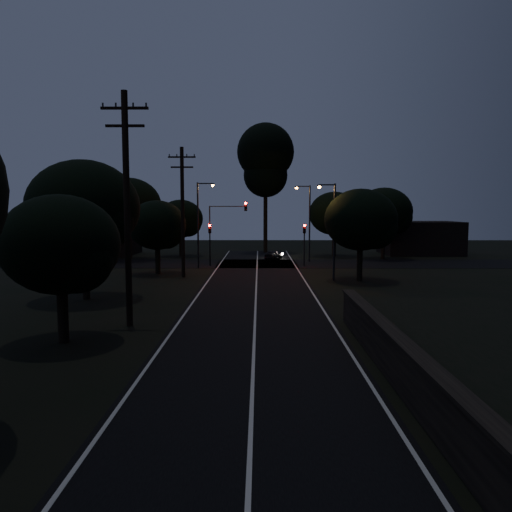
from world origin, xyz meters
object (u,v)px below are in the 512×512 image
object	(u,v)px
signal_left	(210,237)
signal_mast	(227,221)
streetlight_b	(308,218)
car	(273,255)
signal_right	(304,237)
streetlight_c	(332,225)
utility_pole_mid	(127,205)
tall_pine	(266,159)
streetlight_a	(200,219)
utility_pole_far	(183,210)

from	to	relation	value
signal_left	signal_mast	xyz separation A→B (m)	(1.69, 0.00, 1.50)
streetlight_b	car	bearing A→B (deg)	150.63
signal_left	signal_right	size ratio (longest dim) A/B	1.00
streetlight_c	utility_pole_mid	bearing A→B (deg)	-128.26
tall_pine	streetlight_b	distance (m)	13.78
car	signal_left	bearing A→B (deg)	63.31
signal_right	streetlight_c	bearing A→B (deg)	-82.98
signal_left	streetlight_a	xyz separation A→B (m)	(-0.71, -1.99, 1.80)
signal_right	streetlight_a	world-z (taller)	streetlight_a
streetlight_a	streetlight_c	world-z (taller)	streetlight_a
streetlight_b	utility_pole_far	bearing A→B (deg)	-133.30
streetlight_b	car	distance (m)	5.80
signal_mast	streetlight_b	world-z (taller)	streetlight_b
signal_mast	utility_pole_mid	bearing A→B (deg)	-97.04
streetlight_c	tall_pine	bearing A→B (deg)	100.93
streetlight_c	signal_left	bearing A→B (deg)	136.24
utility_pole_mid	signal_left	size ratio (longest dim) A/B	2.68
utility_pole_far	streetlight_b	world-z (taller)	utility_pole_far
utility_pole_mid	signal_right	xyz separation A→B (m)	(10.60, 24.99, -2.90)
streetlight_a	streetlight_c	distance (m)	13.72
signal_mast	streetlight_a	bearing A→B (deg)	-140.23
tall_pine	car	xyz separation A→B (m)	(0.75, -9.00, -11.21)
signal_mast	car	bearing A→B (deg)	52.16
tall_pine	signal_left	world-z (taller)	tall_pine
signal_right	tall_pine	bearing A→B (deg)	103.49
utility_pole_mid	signal_mast	size ratio (longest dim) A/B	1.76
utility_pole_far	streetlight_b	distance (m)	16.51
tall_pine	signal_mast	world-z (taller)	tall_pine
utility_pole_far	signal_mast	size ratio (longest dim) A/B	1.68
utility_pole_mid	streetlight_b	world-z (taller)	utility_pole_mid
signal_mast	tall_pine	bearing A→B (deg)	75.38
signal_right	signal_mast	world-z (taller)	signal_mast
utility_pole_far	streetlight_b	bearing A→B (deg)	46.70
utility_pole_mid	streetlight_c	world-z (taller)	utility_pole_mid
tall_pine	signal_left	xyz separation A→B (m)	(-5.60, -15.01, -8.89)
utility_pole_mid	streetlight_a	world-z (taller)	utility_pole_mid
signal_left	tall_pine	bearing A→B (deg)	69.54
tall_pine	utility_pole_far	bearing A→B (deg)	-106.93
utility_pole_mid	signal_right	distance (m)	27.30
utility_pole_mid	tall_pine	size ratio (longest dim) A/B	0.68
signal_mast	car	distance (m)	8.51
signal_left	signal_mast	world-z (taller)	signal_mast
utility_pole_mid	signal_mast	xyz separation A→B (m)	(3.09, 24.99, -1.40)
signal_mast	car	size ratio (longest dim) A/B	2.06
streetlight_a	signal_left	bearing A→B (deg)	70.41
signal_left	signal_right	world-z (taller)	same
tall_pine	signal_right	xyz separation A→B (m)	(3.60, -15.01, -8.89)
signal_right	signal_mast	size ratio (longest dim) A/B	0.66
utility_pole_mid	streetlight_a	distance (m)	23.04
streetlight_a	car	distance (m)	11.44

